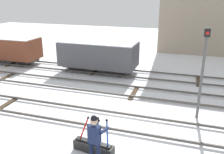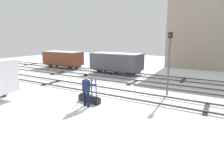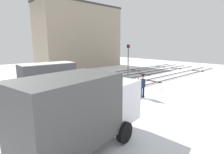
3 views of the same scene
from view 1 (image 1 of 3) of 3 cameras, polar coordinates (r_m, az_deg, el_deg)
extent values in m
plane|color=white|center=(11.01, 1.00, -10.64)|extent=(60.00, 60.00, 0.00)
cube|color=#4C4742|center=(10.35, -0.16, -11.91)|extent=(44.00, 0.07, 0.10)
cube|color=#4C4742|center=(11.55, 2.03, -8.38)|extent=(44.00, 0.07, 0.10)
cube|color=#423323|center=(13.67, -23.42, -5.93)|extent=(0.24, 1.94, 0.08)
cube|color=#4C4742|center=(13.37, 4.44, -4.44)|extent=(44.00, 0.07, 0.10)
cube|color=#4C4742|center=(14.67, 5.74, -2.27)|extent=(44.00, 0.07, 0.10)
cube|color=#423323|center=(17.95, -23.44, -0.06)|extent=(0.24, 1.94, 0.08)
cube|color=#423323|center=(14.05, 5.11, -3.64)|extent=(0.24, 1.94, 0.08)
cube|color=#4C4742|center=(16.22, 6.99, -0.19)|extent=(44.00, 0.07, 0.10)
cube|color=#4C4742|center=(17.57, 7.88, 1.30)|extent=(44.00, 0.07, 0.10)
cube|color=#423323|center=(21.33, -21.71, 3.05)|extent=(0.24, 1.94, 0.08)
cube|color=#423323|center=(17.82, -3.75, 1.40)|extent=(0.24, 1.94, 0.08)
cube|color=#423323|center=(16.72, 19.37, -0.90)|extent=(0.24, 1.94, 0.08)
cube|color=black|center=(9.21, -4.27, -15.97)|extent=(1.55, 0.56, 0.36)
cube|color=black|center=(9.09, -4.30, -14.88)|extent=(1.38, 0.38, 0.06)
cylinder|color=red|center=(9.01, -6.52, -11.84)|extent=(0.44, 0.11, 1.00)
sphere|color=black|center=(8.68, -5.54, -9.38)|extent=(0.09, 0.09, 0.09)
cylinder|color=#1E47B7|center=(8.84, -4.26, -12.49)|extent=(0.47, 0.12, 0.98)
sphere|color=black|center=(8.51, -3.09, -10.07)|extent=(0.09, 0.09, 0.09)
cylinder|color=black|center=(8.74, -3.24, -12.52)|extent=(0.07, 0.06, 1.05)
sphere|color=black|center=(8.48, -3.28, -9.51)|extent=(0.09, 0.09, 0.09)
cylinder|color=#1E47B7|center=(8.60, -1.10, -13.07)|extent=(0.10, 0.07, 1.05)
sphere|color=black|center=(8.34, -1.24, -9.99)|extent=(0.09, 0.09, 0.09)
cylinder|color=#111831|center=(8.52, -4.79, -17.15)|extent=(0.15, 0.15, 0.87)
cube|color=#192347|center=(8.04, -4.12, -13.12)|extent=(0.41, 0.29, 0.62)
sphere|color=tan|center=(7.80, -4.20, -10.22)|extent=(0.24, 0.24, 0.24)
sphere|color=black|center=(7.76, -4.22, -9.59)|extent=(0.21, 0.21, 0.21)
cylinder|color=#192347|center=(8.26, -4.56, -11.24)|extent=(0.18, 0.57, 0.37)
cylinder|color=#192347|center=(8.15, -1.81, -12.30)|extent=(0.19, 0.60, 0.22)
cylinder|color=#4C4C4C|center=(11.39, 20.02, -0.52)|extent=(0.12, 0.12, 3.72)
cube|color=black|center=(10.92, 21.24, 9.61)|extent=(0.24, 0.24, 0.36)
sphere|color=red|center=(10.79, 21.28, 9.51)|extent=(0.14, 0.14, 0.14)
cube|color=#2D2B28|center=(17.64, -3.11, 2.45)|extent=(5.13, 1.48, 0.20)
cube|color=#4C4C51|center=(17.40, -3.16, 5.37)|extent=(5.41, 2.41, 1.65)
cube|color=silver|center=(17.21, -3.21, 8.13)|extent=(5.31, 2.31, 0.06)
cylinder|color=black|center=(17.82, -9.08, 2.23)|extent=(0.70, 0.11, 0.70)
cylinder|color=black|center=(18.89, -7.32, 3.30)|extent=(0.70, 0.11, 0.70)
cylinder|color=black|center=(16.53, 1.72, 1.13)|extent=(0.70, 0.11, 0.70)
cylinder|color=black|center=(17.69, 2.92, 2.33)|extent=(0.70, 0.11, 0.70)
cube|color=#2D2B28|center=(21.55, -22.87, 4.06)|extent=(5.01, 1.24, 0.20)
cube|color=brown|center=(21.36, -23.17, 6.33)|extent=(5.28, 2.03, 1.56)
cube|color=white|center=(21.22, -23.46, 8.45)|extent=(5.18, 1.95, 0.06)
cylinder|color=black|center=(20.09, -20.12, 3.23)|extent=(0.70, 0.11, 0.70)
cylinder|color=black|center=(20.92, -18.32, 4.03)|extent=(0.70, 0.11, 0.70)
camera|label=2|loc=(4.31, 120.65, -35.98)|focal=30.11mm
camera|label=3|loc=(13.34, -78.85, -2.32)|focal=28.11mm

